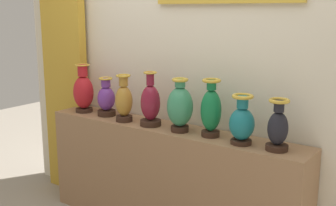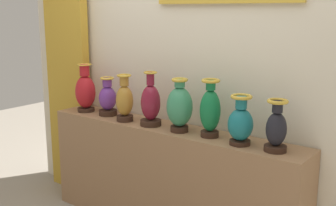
# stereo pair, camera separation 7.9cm
# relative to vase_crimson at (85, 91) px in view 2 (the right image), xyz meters

# --- Properties ---
(display_shelf) EXTENTS (2.15, 0.33, 0.83)m
(display_shelf) POSITION_rel_vase_crimson_xyz_m (0.86, 0.03, -0.59)
(display_shelf) COLOR #99704C
(display_shelf) RESTS_ON ground_plane
(back_wall) EXTENTS (3.44, 0.14, 2.68)m
(back_wall) POSITION_rel_vase_crimson_xyz_m (0.87, 0.25, 0.35)
(back_wall) COLOR beige
(back_wall) RESTS_ON ground_plane
(curtain_gold) EXTENTS (0.50, 0.08, 2.41)m
(curtain_gold) POSITION_rel_vase_crimson_xyz_m (-0.38, 0.13, 0.20)
(curtain_gold) COLOR gold
(curtain_gold) RESTS_ON ground_plane
(vase_crimson) EXTENTS (0.17, 0.17, 0.41)m
(vase_crimson) POSITION_rel_vase_crimson_xyz_m (0.00, 0.00, 0.00)
(vase_crimson) COLOR #382319
(vase_crimson) RESTS_ON display_shelf
(vase_violet) EXTENTS (0.15, 0.15, 0.32)m
(vase_violet) POSITION_rel_vase_crimson_xyz_m (0.25, 0.02, -0.04)
(vase_violet) COLOR #382319
(vase_violet) RESTS_ON display_shelf
(vase_ochre) EXTENTS (0.14, 0.14, 0.37)m
(vase_ochre) POSITION_rel_vase_crimson_xyz_m (0.48, -0.03, -0.01)
(vase_ochre) COLOR #382319
(vase_ochre) RESTS_ON display_shelf
(vase_burgundy) EXTENTS (0.16, 0.16, 0.41)m
(vase_burgundy) POSITION_rel_vase_crimson_xyz_m (0.73, -0.01, -0.01)
(vase_burgundy) COLOR #382319
(vase_burgundy) RESTS_ON display_shelf
(vase_jade) EXTENTS (0.19, 0.19, 0.38)m
(vase_jade) POSITION_rel_vase_crimson_xyz_m (1.00, -0.01, 0.01)
(vase_jade) COLOR #382319
(vase_jade) RESTS_ON display_shelf
(vase_emerald) EXTENTS (0.14, 0.14, 0.40)m
(vase_emerald) POSITION_rel_vase_crimson_xyz_m (1.24, 0.01, 0.01)
(vase_emerald) COLOR #382319
(vase_emerald) RESTS_ON display_shelf
(vase_teal) EXTENTS (0.16, 0.16, 0.33)m
(vase_teal) POSITION_rel_vase_crimson_xyz_m (1.48, -0.02, -0.03)
(vase_teal) COLOR #382319
(vase_teal) RESTS_ON display_shelf
(vase_onyx) EXTENTS (0.14, 0.14, 0.33)m
(vase_onyx) POSITION_rel_vase_crimson_xyz_m (1.72, -0.01, -0.03)
(vase_onyx) COLOR #382319
(vase_onyx) RESTS_ON display_shelf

